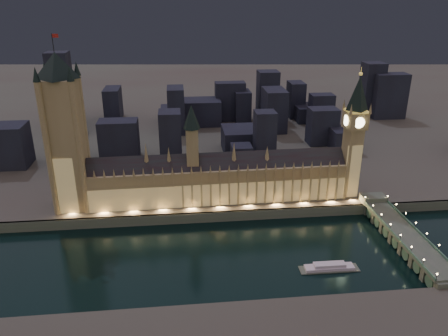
{
  "coord_description": "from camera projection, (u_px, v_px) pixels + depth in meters",
  "views": [
    {
      "loc": [
        -27.79,
        -251.52,
        162.76
      ],
      "look_at": [
        5.0,
        55.0,
        38.0
      ],
      "focal_mm": 35.0,
      "sensor_mm": 36.0,
      "label": 1
    }
  ],
  "objects": [
    {
      "name": "victoria_tower",
      "position": [
        65.0,
        127.0,
        314.79
      ],
      "size": [
        31.68,
        31.68,
        129.0
      ],
      "color": "olive",
      "rests_on": "north_bank"
    },
    {
      "name": "westminster_bridge",
      "position": [
        402.0,
        235.0,
        302.32
      ],
      "size": [
        19.2,
        113.0,
        15.9
      ],
      "color": "#455843",
      "rests_on": "ground"
    },
    {
      "name": "north_bank",
      "position": [
        193.0,
        88.0,
        773.41
      ],
      "size": [
        2000.0,
        960.0,
        8.0
      ],
      "primitive_type": "cube",
      "color": "#43342E",
      "rests_on": "ground"
    },
    {
      "name": "embankment_wall",
      "position": [
        219.0,
        216.0,
        331.92
      ],
      "size": [
        2000.0,
        2.5,
        8.0
      ],
      "primitive_type": "cube",
      "color": "#455843",
      "rests_on": "ground"
    },
    {
      "name": "elizabeth_tower",
      "position": [
        355.0,
        127.0,
        338.81
      ],
      "size": [
        18.0,
        18.0,
        103.2
      ],
      "color": "olive",
      "rests_on": "north_bank"
    },
    {
      "name": "palace_of_westminster",
      "position": [
        218.0,
        179.0,
        342.7
      ],
      "size": [
        202.0,
        24.09,
        78.0
      ],
      "color": "olive",
      "rests_on": "north_bank"
    },
    {
      "name": "ground_plane",
      "position": [
        225.0,
        250.0,
        295.63
      ],
      "size": [
        2000.0,
        2000.0,
        0.0
      ],
      "primitive_type": "plane",
      "color": "black",
      "rests_on": "ground"
    },
    {
      "name": "river_boat",
      "position": [
        329.0,
        267.0,
        274.93
      ],
      "size": [
        37.83,
        9.41,
        4.5
      ],
      "color": "#455843",
      "rests_on": "ground"
    },
    {
      "name": "city_backdrop",
      "position": [
        230.0,
        112.0,
        514.1
      ],
      "size": [
        486.32,
        215.63,
        88.28
      ],
      "color": "black",
      "rests_on": "north_bank"
    }
  ]
}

